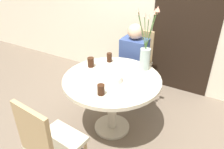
% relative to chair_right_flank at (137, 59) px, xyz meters
% --- Properties ---
extents(ground_plane, '(16.00, 16.00, 0.00)m').
position_rel_chair_right_flank_xyz_m(ground_plane, '(0.09, -0.90, -0.53)').
color(ground_plane, '#6B5B4C').
extents(wall_back, '(8.00, 0.05, 2.60)m').
position_rel_chair_right_flank_xyz_m(wall_back, '(0.09, 0.40, 0.77)').
color(wall_back, beige).
rests_on(wall_back, ground_plane).
extents(doorway_panel, '(0.90, 0.01, 2.05)m').
position_rel_chair_right_flank_xyz_m(doorway_panel, '(0.51, 0.37, 0.49)').
color(doorway_panel, black).
rests_on(doorway_panel, ground_plane).
extents(dining_table, '(1.05, 1.05, 0.70)m').
position_rel_chair_right_flank_xyz_m(dining_table, '(0.09, -0.90, 0.05)').
color(dining_table, beige).
rests_on(dining_table, ground_plane).
extents(chair_right_flank, '(0.44, 0.44, 0.93)m').
position_rel_chair_right_flank_xyz_m(chair_right_flank, '(0.00, 0.00, 0.00)').
color(chair_right_flank, beige).
rests_on(chair_right_flank, ground_plane).
extents(chair_left_flank, '(0.44, 0.44, 0.93)m').
position_rel_chair_right_flank_xyz_m(chair_left_flank, '(0.00, -1.79, 0.00)').
color(chair_left_flank, beige).
rests_on(chair_left_flank, ground_plane).
extents(birthday_cake, '(0.22, 0.22, 0.12)m').
position_rel_chair_right_flank_xyz_m(birthday_cake, '(0.12, -0.96, 0.21)').
color(birthday_cake, white).
rests_on(birthday_cake, dining_table).
extents(flower_vase, '(0.24, 0.23, 0.71)m').
position_rel_chair_right_flank_xyz_m(flower_vase, '(0.31, -0.53, 0.39)').
color(flower_vase, '#9EB2AD').
rests_on(flower_vase, dining_table).
extents(side_plate, '(0.20, 0.20, 0.01)m').
position_rel_chair_right_flank_xyz_m(side_plate, '(0.40, -0.79, 0.18)').
color(side_plate, white).
rests_on(side_plate, dining_table).
extents(drink_glass_0, '(0.06, 0.06, 0.11)m').
position_rel_chair_right_flank_xyz_m(drink_glass_0, '(-0.13, -0.57, 0.23)').
color(drink_glass_0, '#33190C').
rests_on(drink_glass_0, dining_table).
extents(drink_glass_1, '(0.07, 0.07, 0.10)m').
position_rel_chair_right_flank_xyz_m(drink_glass_1, '(0.16, -1.22, 0.23)').
color(drink_glass_1, '#33190C').
rests_on(drink_glass_1, dining_table).
extents(drink_glass_2, '(0.08, 0.08, 0.11)m').
position_rel_chair_right_flank_xyz_m(drink_glass_2, '(-0.25, -0.79, 0.23)').
color(drink_glass_2, '#33190C').
rests_on(drink_glass_2, dining_table).
extents(person_woman, '(0.34, 0.24, 1.09)m').
position_rel_chair_right_flank_xyz_m(person_woman, '(0.02, -0.16, -0.02)').
color(person_woman, '#383333').
rests_on(person_woman, ground_plane).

